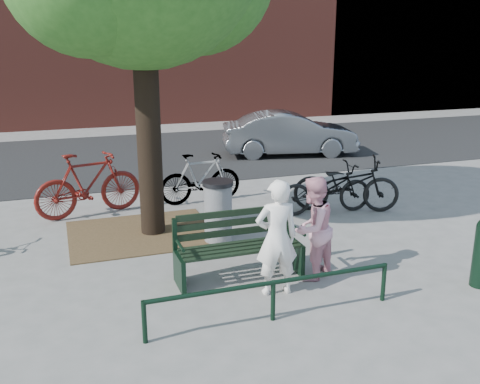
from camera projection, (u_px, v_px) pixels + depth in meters
name	position (u px, v px, depth m)	size (l,w,h in m)	color
ground	(240.00, 278.00, 7.38)	(90.00, 90.00, 0.00)	gray
dirt_pit	(142.00, 233.00, 9.07)	(2.40, 2.00, 0.02)	brown
road	(142.00, 155.00, 15.10)	(40.00, 7.00, 0.01)	black
park_bench	(238.00, 244.00, 7.32)	(1.74, 0.54, 0.97)	black
guard_railing	(273.00, 289.00, 6.18)	(3.06, 0.06, 0.51)	black
person_left	(277.00, 238.00, 6.76)	(0.56, 0.37, 1.53)	white
person_right	(312.00, 228.00, 7.23)	(0.70, 0.54, 1.44)	pink
litter_bin	(218.00, 211.00, 8.61)	(0.50, 0.50, 1.01)	gray
bicycle_b	(88.00, 184.00, 9.88)	(0.56, 1.99, 1.20)	#5D120D
bicycle_c	(325.00, 189.00, 10.03)	(0.64, 1.82, 0.96)	black
bicycle_d	(200.00, 178.00, 10.67)	(0.48, 1.69, 1.01)	gray
bicycle_e	(346.00, 184.00, 10.15)	(0.69, 1.99, 1.05)	black
parked_car	(290.00, 134.00, 15.03)	(1.29, 3.71, 1.22)	slate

